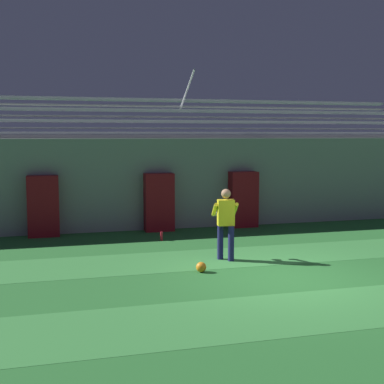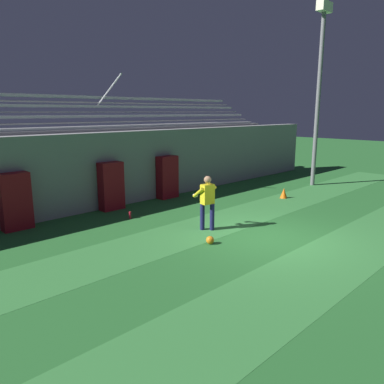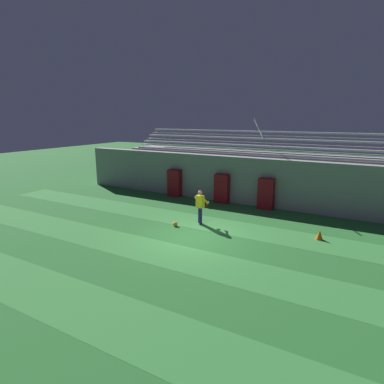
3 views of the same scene
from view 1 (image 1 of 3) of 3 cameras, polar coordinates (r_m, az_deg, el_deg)
name	(u,v)px [view 1 (image 1 of 3)]	position (r m, az deg, el deg)	size (l,w,h in m)	color
ground_plane	(285,278)	(11.19, 9.84, -9.04)	(80.00, 80.00, 0.00)	#286B2D
turf_stripe_mid	(335,308)	(9.52, 15.02, -11.88)	(28.00, 2.01, 0.01)	#38843D
turf_stripe_far	(248,256)	(13.01, 5.98, -6.81)	(28.00, 2.01, 0.01)	#38843D
back_wall	(197,182)	(16.97, 0.56, 1.03)	(24.00, 0.60, 2.80)	gray
padding_pillar_gate_left	(159,202)	(16.18, -3.54, -1.10)	(0.88, 0.44, 1.75)	maroon
padding_pillar_gate_right	(243,199)	(16.94, 5.49, -0.79)	(0.88, 0.44, 1.75)	maroon
padding_pillar_far_left	(43,206)	(15.84, -15.60, -1.47)	(0.88, 0.44, 1.75)	maroon
bleacher_stand	(182,175)	(18.88, -1.10, 1.85)	(18.00, 3.35, 5.03)	gray
goalkeeper	(226,220)	(12.41, 3.62, -2.95)	(0.64, 0.63, 1.67)	#19194C
soccer_ball	(201,267)	(11.46, 0.99, -8.02)	(0.22, 0.22, 0.22)	orange
water_bottle	(161,236)	(14.83, -3.27, -4.73)	(0.07, 0.07, 0.24)	red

